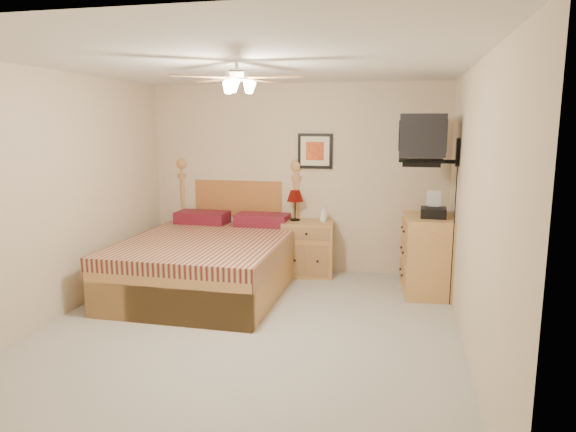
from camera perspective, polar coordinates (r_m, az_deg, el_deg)
name	(u,v)px	position (r m, az deg, el deg)	size (l,w,h in m)	color
floor	(248,331)	(5.10, -4.52, -12.61)	(4.50, 4.50, 0.00)	#A5A095
ceiling	(244,63)	(4.73, -4.96, 16.56)	(4.00, 4.50, 0.04)	white
wall_back	(295,178)	(6.92, 0.82, 4.20)	(4.00, 0.04, 2.50)	beige
wall_front	(113,270)	(2.74, -18.91, -5.68)	(4.00, 0.04, 2.50)	beige
wall_left	(56,197)	(5.68, -24.40, 1.97)	(0.04, 4.50, 2.50)	beige
wall_right	(473,211)	(4.58, 19.91, 0.51)	(0.04, 4.50, 2.50)	beige
bed	(208,228)	(6.15, -8.88, -1.29)	(1.79, 2.35, 1.52)	tan
nightstand	(308,248)	(6.79, 2.24, -3.58)	(0.66, 0.49, 0.71)	#9F793D
table_lamp	(295,205)	(6.75, 0.80, 1.19)	(0.22, 0.22, 0.40)	#5D0A05
lotion_bottle	(323,214)	(6.69, 3.95, 0.24)	(0.08, 0.08, 0.21)	white
framed_picture	(315,151)	(6.82, 3.03, 7.22)	(0.46, 0.04, 0.46)	black
dresser	(428,255)	(6.24, 15.25, -4.19)	(0.54, 0.78, 0.92)	#BA863A
fax_machine	(434,205)	(6.05, 15.89, 1.23)	(0.28, 0.30, 0.30)	black
magazine_lower	(424,211)	(6.45, 14.88, 0.59)	(0.22, 0.30, 0.03)	beige
magazine_upper	(427,208)	(6.48, 15.20, 0.84)	(0.19, 0.26, 0.02)	tan
wall_tv	(436,139)	(5.84, 16.16, 8.20)	(0.56, 0.46, 0.58)	black
ceiling_fan	(237,78)	(4.53, -5.72, 15.06)	(1.14, 1.14, 0.28)	white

